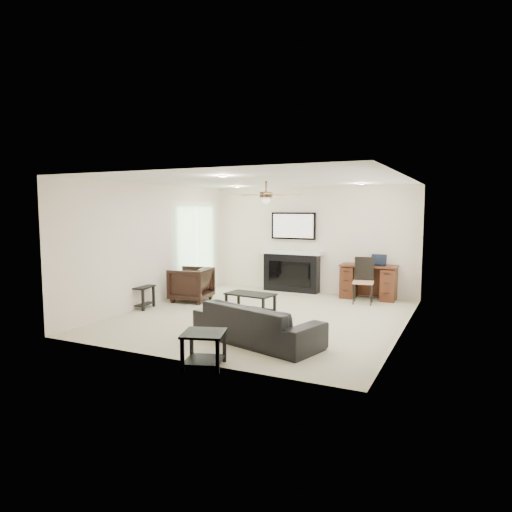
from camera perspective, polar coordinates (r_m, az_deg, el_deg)
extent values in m
plane|color=beige|center=(8.59, 0.95, -7.50)|extent=(5.50, 5.50, 0.00)
cube|color=white|center=(8.37, 0.98, 9.40)|extent=(5.00, 5.50, 0.04)
cube|color=#F2E0CD|center=(10.94, 6.96, 2.00)|extent=(5.00, 0.04, 2.50)
cube|color=#F2E0CD|center=(6.01, -9.99, -1.30)|extent=(5.00, 0.04, 2.50)
cube|color=#F2E0CD|center=(9.69, -12.61, 1.39)|extent=(0.04, 5.50, 2.50)
cube|color=#F2E0CD|center=(7.70, 18.15, 0.08)|extent=(0.04, 5.50, 2.50)
cube|color=silver|center=(7.80, 17.88, 0.01)|extent=(0.04, 5.10, 2.40)
cube|color=#93BC89|center=(10.95, -7.44, 0.95)|extent=(0.04, 1.80, 2.10)
cylinder|color=#382619|center=(8.45, 1.26, 7.66)|extent=(1.40, 1.40, 0.30)
imported|color=black|center=(6.88, 0.14, -8.38)|extent=(2.16, 1.32, 0.59)
imported|color=black|center=(9.96, -8.12, -3.51)|extent=(0.91, 0.89, 0.74)
cube|color=black|center=(8.69, -0.71, -5.98)|extent=(0.95, 0.60, 0.40)
cube|color=black|center=(5.92, -6.51, -11.54)|extent=(0.66, 0.66, 0.45)
cube|color=black|center=(9.49, -14.42, -5.00)|extent=(0.57, 0.57, 0.45)
cube|color=black|center=(10.96, 4.44, 0.49)|extent=(1.52, 0.34, 1.91)
cube|color=#431510|center=(10.40, 13.88, -3.16)|extent=(1.22, 0.56, 0.76)
cube|color=black|center=(9.86, 13.25, -3.03)|extent=(0.48, 0.49, 0.97)
cube|color=black|center=(10.28, 15.02, -0.51)|extent=(0.33, 0.24, 0.23)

